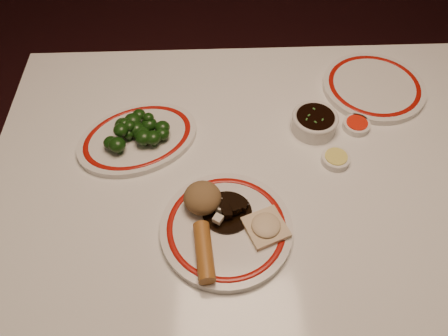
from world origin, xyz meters
TOP-DOWN VIEW (x-y plane):
  - ground at (0.00, 0.00)m, footprint 7.00×7.00m
  - dining_table at (0.00, 0.00)m, footprint 1.20×0.90m
  - main_plate at (-0.08, -0.13)m, footprint 0.30×0.30m
  - rice_mound at (-0.12, -0.08)m, footprint 0.08×0.08m
  - spring_roll at (-0.12, -0.19)m, footprint 0.04×0.12m
  - fried_wonton at (-0.00, -0.14)m, footprint 0.10×0.10m
  - stirfry_heap at (-0.08, -0.10)m, footprint 0.10×0.10m
  - broccoli_plate at (-0.27, 0.11)m, footprint 0.34×0.32m
  - broccoli_pile at (-0.27, 0.11)m, footprint 0.15×0.13m
  - soy_bowl at (0.14, 0.14)m, footprint 0.11×0.11m
  - sweet_sour_dish at (0.24, 0.14)m, footprint 0.06×0.06m
  - mustard_dish at (0.17, 0.04)m, footprint 0.06×0.06m
  - far_plate at (0.32, 0.27)m, footprint 0.27×0.27m

SIDE VIEW (x-z plane):
  - ground at x=0.00m, z-range 0.00..0.00m
  - dining_table at x=0.00m, z-range 0.28..1.03m
  - sweet_sour_dish at x=0.24m, z-range 0.75..0.77m
  - mustard_dish at x=0.17m, z-range 0.75..0.77m
  - broccoli_plate at x=-0.27m, z-range 0.75..0.77m
  - far_plate at x=0.32m, z-range 0.75..0.77m
  - main_plate at x=-0.08m, z-range 0.75..0.77m
  - soy_bowl at x=0.14m, z-range 0.75..0.79m
  - fried_wonton at x=0.00m, z-range 0.77..0.79m
  - stirfry_heap at x=-0.08m, z-range 0.76..0.79m
  - spring_roll at x=-0.12m, z-range 0.77..0.80m
  - broccoli_pile at x=-0.27m, z-range 0.76..0.81m
  - rice_mound at x=-0.12m, z-range 0.77..0.82m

